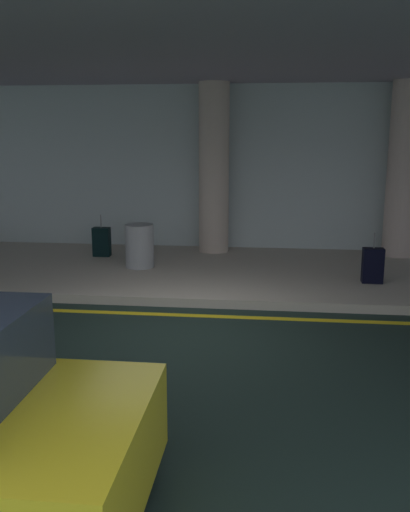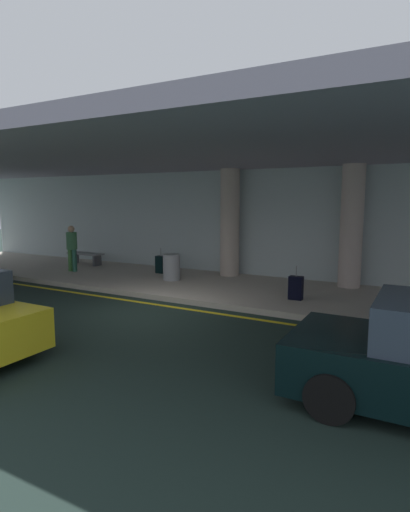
% 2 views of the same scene
% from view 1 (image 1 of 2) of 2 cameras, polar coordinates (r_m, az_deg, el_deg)
% --- Properties ---
extents(ground_plane, '(60.00, 60.00, 0.00)m').
position_cam_1_polar(ground_plane, '(8.05, -2.45, -7.49)').
color(ground_plane, '#1C2A26').
extents(sidewalk, '(26.00, 4.20, 0.15)m').
position_cam_1_polar(sidewalk, '(10.97, 0.05, -1.61)').
color(sidewalk, '#B6AB9C').
rests_on(sidewalk, ground).
extents(lane_stripe_yellow, '(26.00, 0.14, 0.01)m').
position_cam_1_polar(lane_stripe_yellow, '(8.62, -1.82, -6.07)').
color(lane_stripe_yellow, yellow).
rests_on(lane_stripe_yellow, ground).
extents(support_column_far_left, '(0.66, 0.66, 3.65)m').
position_cam_1_polar(support_column_far_left, '(12.29, 0.92, 8.90)').
color(support_column_far_left, '#B9A698').
rests_on(support_column_far_left, sidewalk).
extents(support_column_left_mid, '(0.66, 0.66, 3.65)m').
position_cam_1_polar(support_column_left_mid, '(12.55, 19.62, 8.26)').
color(support_column_left_mid, '#BDA89E').
rests_on(support_column_left_mid, sidewalk).
extents(ceiling_overhang, '(28.00, 13.20, 0.30)m').
position_cam_1_polar(ceiling_overhang, '(10.21, -0.28, 19.26)').
color(ceiling_overhang, '#92899E').
rests_on(ceiling_overhang, support_column_far_left).
extents(terminal_back_wall, '(26.00, 0.30, 3.80)m').
position_cam_1_polar(terminal_back_wall, '(12.90, 1.19, 8.74)').
color(terminal_back_wall, '#ACBABC').
rests_on(terminal_back_wall, ground).
extents(suitcase_upright_primary, '(0.36, 0.22, 0.90)m').
position_cam_1_polar(suitcase_upright_primary, '(10.26, 16.78, -0.93)').
color(suitcase_upright_primary, black).
rests_on(suitcase_upright_primary, sidewalk).
extents(suitcase_upright_secondary, '(0.36, 0.22, 0.90)m').
position_cam_1_polar(suitcase_upright_secondary, '(12.15, -10.52, 1.44)').
color(suitcase_upright_secondary, black).
rests_on(suitcase_upright_secondary, sidewalk).
extents(trash_bin_steel, '(0.56, 0.56, 0.85)m').
position_cam_1_polar(trash_bin_steel, '(11.02, -6.71, 1.04)').
color(trash_bin_steel, gray).
rests_on(trash_bin_steel, sidewalk).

